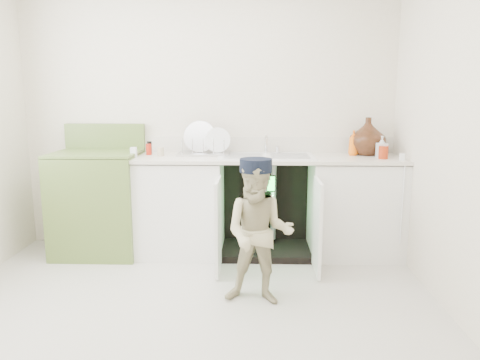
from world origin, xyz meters
The scene contains 5 objects.
ground centered at (0.00, 0.00, 0.00)m, with size 3.50×3.50×0.00m, color #BCB4A5.
room_shell centered at (0.00, 0.00, 1.25)m, with size 6.00×5.50×1.26m.
counter_run centered at (0.58, 1.21, 0.48)m, with size 2.44×1.02×1.24m.
avocado_stove centered at (-0.98, 1.18, 0.48)m, with size 0.75×0.65×1.17m.
repair_worker centered at (0.47, 0.16, 0.51)m, with size 0.54×0.93×1.02m.
Camera 1 is at (0.44, -2.95, 1.46)m, focal length 35.00 mm.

